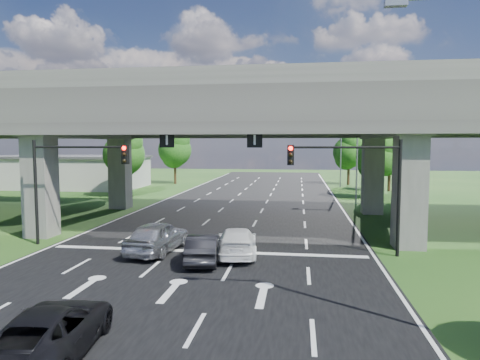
% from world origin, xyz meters
% --- Properties ---
extents(ground, '(160.00, 160.00, 0.00)m').
position_xyz_m(ground, '(0.00, 0.00, 0.00)').
color(ground, '#1B4415').
rests_on(ground, ground).
extents(road, '(18.00, 120.00, 0.03)m').
position_xyz_m(road, '(0.00, 10.00, 0.01)').
color(road, black).
rests_on(road, ground).
extents(overpass, '(80.00, 15.00, 10.00)m').
position_xyz_m(overpass, '(0.00, 12.00, 7.92)').
color(overpass, '#32302D').
rests_on(overpass, ground).
extents(warehouse, '(20.00, 10.00, 4.00)m').
position_xyz_m(warehouse, '(-26.00, 35.00, 2.00)').
color(warehouse, '#9E9E99').
rests_on(warehouse, ground).
extents(signal_right, '(5.76, 0.54, 6.00)m').
position_xyz_m(signal_right, '(7.82, 3.94, 4.19)').
color(signal_right, black).
rests_on(signal_right, ground).
extents(signal_left, '(5.76, 0.54, 6.00)m').
position_xyz_m(signal_left, '(-7.82, 3.94, 4.19)').
color(signal_left, black).
rests_on(signal_left, ground).
extents(streetlight_far, '(3.38, 0.25, 10.00)m').
position_xyz_m(streetlight_far, '(10.10, 24.00, 5.85)').
color(streetlight_far, gray).
rests_on(streetlight_far, ground).
extents(streetlight_beyond, '(3.38, 0.25, 10.00)m').
position_xyz_m(streetlight_beyond, '(10.10, 40.00, 5.85)').
color(streetlight_beyond, gray).
rests_on(streetlight_beyond, ground).
extents(tree_left_near, '(4.50, 4.50, 7.80)m').
position_xyz_m(tree_left_near, '(-13.95, 26.00, 4.82)').
color(tree_left_near, black).
rests_on(tree_left_near, ground).
extents(tree_left_mid, '(3.91, 3.90, 6.76)m').
position_xyz_m(tree_left_mid, '(-16.95, 34.00, 4.17)').
color(tree_left_mid, black).
rests_on(tree_left_mid, ground).
extents(tree_left_far, '(4.80, 4.80, 8.32)m').
position_xyz_m(tree_left_far, '(-12.95, 42.00, 5.14)').
color(tree_left_far, black).
rests_on(tree_left_far, ground).
extents(tree_right_near, '(4.20, 4.20, 7.28)m').
position_xyz_m(tree_right_near, '(13.05, 28.00, 4.50)').
color(tree_right_near, black).
rests_on(tree_right_near, ground).
extents(tree_right_mid, '(3.91, 3.90, 6.76)m').
position_xyz_m(tree_right_mid, '(16.05, 36.00, 4.17)').
color(tree_right_mid, black).
rests_on(tree_right_mid, ground).
extents(tree_right_far, '(4.50, 4.50, 7.80)m').
position_xyz_m(tree_right_far, '(12.05, 44.00, 4.82)').
color(tree_right_far, black).
rests_on(tree_right_far, ground).
extents(car_silver, '(2.49, 5.11, 1.68)m').
position_xyz_m(car_silver, '(-2.46, 3.00, 0.87)').
color(car_silver, '#B2B3BA').
rests_on(car_silver, road).
extents(car_dark, '(1.98, 4.31, 1.37)m').
position_xyz_m(car_dark, '(0.36, 1.50, 0.71)').
color(car_dark, black).
rests_on(car_dark, road).
extents(car_white, '(2.54, 5.06, 1.41)m').
position_xyz_m(car_white, '(1.80, 3.00, 0.73)').
color(car_white, silver).
rests_on(car_white, road).
extents(car_trailing, '(2.85, 5.19, 1.38)m').
position_xyz_m(car_trailing, '(-1.69, -8.17, 0.72)').
color(car_trailing, black).
rests_on(car_trailing, road).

